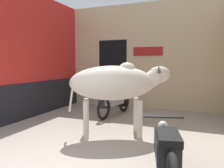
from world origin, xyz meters
name	(u,v)px	position (x,y,z in m)	size (l,w,h in m)	color
wall_left_shopfront	(23,57)	(-2.63, 2.54, 1.71)	(0.25, 5.11, 3.53)	red
wall_back_with_doorway	(133,62)	(-0.36, 5.36, 1.56)	(5.10, 0.93, 3.53)	#C6B289
cow	(116,83)	(0.24, 2.10, 1.11)	(2.12, 1.47, 1.54)	beige
motorcycle_near	(166,150)	(1.47, 0.63, 0.42)	(0.65, 1.82, 0.75)	black
motorcycle_far	(115,101)	(-0.43, 3.76, 0.41)	(0.58, 1.81, 0.73)	black
shopkeeper_seated	(104,90)	(-1.17, 4.69, 0.61)	(0.44, 0.33, 1.18)	#3D3842
plastic_stool	(97,100)	(-1.52, 4.83, 0.22)	(0.31, 0.31, 0.41)	beige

